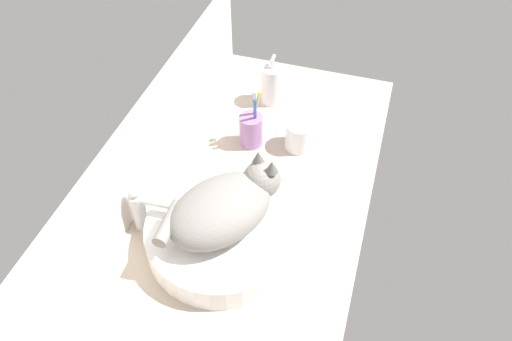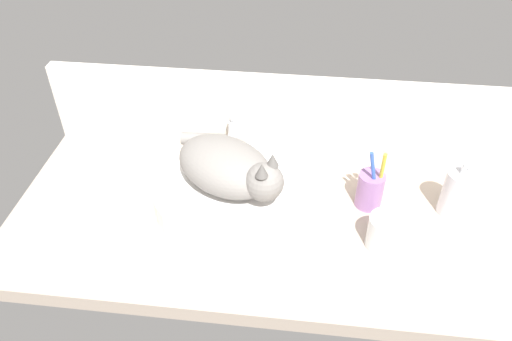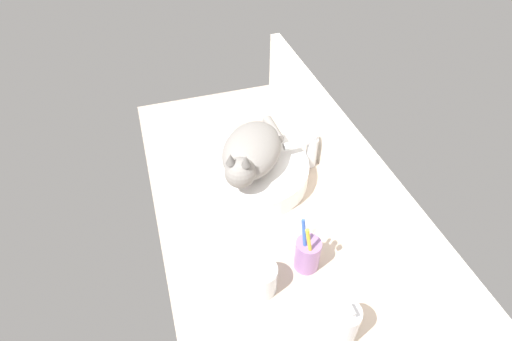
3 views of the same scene
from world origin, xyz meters
TOP-DOWN VIEW (x-y plane):
  - ground_plane at (0.00, 0.00)cm, footprint 126.98×58.35cm
  - backsplash_panel at (0.00, 27.38)cm, footprint 126.98×3.60cm
  - sink_basin at (-11.55, 2.22)cm, footprint 35.15×35.15cm
  - cat at (-10.36, 1.54)cm, footprint 30.23×27.87cm
  - faucet at (-12.34, 21.44)cm, footprint 3.60×11.84cm
  - soap_dispenser at (43.17, 6.00)cm, footprint 6.61×6.61cm
  - toothbrush_cup at (23.32, 6.17)cm, footprint 6.46×6.46cm
  - water_glass at (25.89, -7.00)cm, footprint 7.98×7.98cm

SIDE VIEW (x-z plane):
  - ground_plane at x=0.00cm, z-range -4.00..0.00cm
  - sink_basin at x=-11.55cm, z-range 0.00..6.79cm
  - water_glass at x=25.89cm, z-range -0.46..7.71cm
  - toothbrush_cup at x=23.32cm, z-range -4.23..14.49cm
  - soap_dispenser at x=43.17cm, z-range -1.56..13.78cm
  - faucet at x=-12.34cm, z-range 0.50..14.10cm
  - backsplash_panel at x=0.00cm, z-range 0.00..22.29cm
  - cat at x=-10.36cm, z-range 5.55..19.55cm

